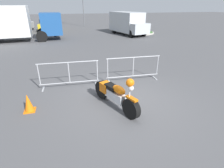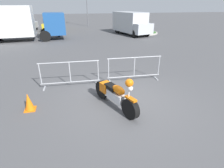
{
  "view_description": "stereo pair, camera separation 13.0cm",
  "coord_description": "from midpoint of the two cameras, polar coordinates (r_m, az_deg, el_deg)",
  "views": [
    {
      "loc": [
        -1.79,
        -5.03,
        3.12
      ],
      "look_at": [
        -0.4,
        0.15,
        0.65
      ],
      "focal_mm": 28.0,
      "sensor_mm": 36.0,
      "label": 1
    },
    {
      "loc": [
        -1.67,
        -5.06,
        3.12
      ],
      "look_at": [
        -0.4,
        0.15,
        0.65
      ],
      "focal_mm": 28.0,
      "sensor_mm": 36.0,
      "label": 2
    }
  ],
  "objects": [
    {
      "name": "motorcycle",
      "position": [
        5.63,
        0.39,
        -3.3
      ],
      "size": [
        0.96,
        2.1,
        1.24
      ],
      "rotation": [
        0.0,
        0.0,
        -1.2
      ],
      "color": "black",
      "rests_on": "ground"
    },
    {
      "name": "traffic_cone",
      "position": [
        6.13,
        -26.23,
        -5.59
      ],
      "size": [
        0.34,
        0.34,
        0.59
      ],
      "color": "orange",
      "rests_on": "ground"
    },
    {
      "name": "delivery_van",
      "position": [
        20.2,
        4.86,
        19.34
      ],
      "size": [
        3.17,
        5.33,
        2.31
      ],
      "rotation": [
        0.0,
        0.0,
        -1.31
      ],
      "color": "#B2B7BC",
      "rests_on": "ground"
    },
    {
      "name": "parked_car_yellow",
      "position": [
        24.79,
        -20.33,
        17.77
      ],
      "size": [
        2.07,
        4.32,
        1.42
      ],
      "rotation": [
        0.0,
        0.0,
        1.48
      ],
      "color": "yellow",
      "rests_on": "ground"
    },
    {
      "name": "planter_island",
      "position": [
        21.27,
        8.05,
        17.07
      ],
      "size": [
        3.55,
        3.55,
        1.1
      ],
      "color": "#ADA89E",
      "rests_on": "ground"
    },
    {
      "name": "box_truck",
      "position": [
        18.36,
        -30.62,
        16.9
      ],
      "size": [
        7.82,
        2.7,
        2.98
      ],
      "rotation": [
        0.0,
        0.0,
        0.06
      ],
      "color": "silver",
      "rests_on": "ground"
    },
    {
      "name": "pedestrian",
      "position": [
        19.46,
        -18.52,
        17.07
      ],
      "size": [
        0.39,
        0.39,
        1.69
      ],
      "rotation": [
        0.0,
        0.0,
        3.3
      ],
      "color": "#262838",
      "rests_on": "ground"
    },
    {
      "name": "crowd_barrier_near",
      "position": [
        7.2,
        -14.35,
        3.08
      ],
      "size": [
        2.36,
        0.56,
        1.07
      ],
      "rotation": [
        0.0,
        0.0,
        -0.06
      ],
      "color": "#9EA0A5",
      "rests_on": "ground"
    },
    {
      "name": "ground_plane",
      "position": [
        6.18,
        3.39,
        -5.64
      ],
      "size": [
        120.0,
        120.0,
        0.0
      ],
      "primitive_type": "plane",
      "color": "#4C4C4F"
    },
    {
      "name": "parked_car_silver",
      "position": [
        24.67,
        -27.61,
        16.67
      ],
      "size": [
        2.23,
        4.66,
        1.53
      ],
      "rotation": [
        0.0,
        0.0,
        1.48
      ],
      "color": "#B7BABF",
      "rests_on": "ground"
    },
    {
      "name": "crowd_barrier_far",
      "position": [
        7.68,
        6.42,
        5.1
      ],
      "size": [
        2.36,
        0.56,
        1.07
      ],
      "rotation": [
        0.0,
        0.0,
        -0.06
      ],
      "color": "#9EA0A5",
      "rests_on": "ground"
    }
  ]
}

